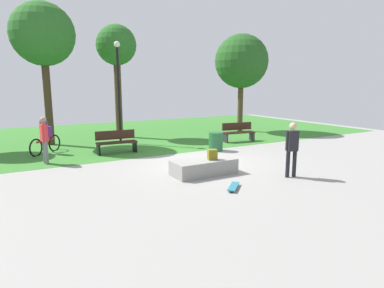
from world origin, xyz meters
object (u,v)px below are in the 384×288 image
lamp_post (118,83)px  cyclist_on_bicycle (45,138)px  tree_tall_oak (116,48)px  concrete_ledge (204,167)px  skateboard_by_ledge (234,186)px  park_bench_near_lamppost (116,141)px  skateboard_spare (209,166)px  backpack_on_ledge (212,155)px  trash_bin (216,142)px  tree_young_birch (43,35)px  park_bench_by_oak (238,132)px  pedestrian_with_backpack (45,136)px  skater_performing_trick (292,146)px  tree_broad_elm (241,62)px

lamp_post → cyclist_on_bicycle: (-3.38, -0.89, -2.18)m
tree_tall_oak → concrete_ledge: bearing=-90.0°
concrete_ledge → skateboard_by_ledge: concrete_ledge is taller
park_bench_near_lamppost → skateboard_spare: bearing=-63.4°
park_bench_near_lamppost → tree_tall_oak: bearing=70.9°
skateboard_spare → lamp_post: bearing=99.9°
backpack_on_ledge → trash_bin: 3.68m
concrete_ledge → tree_young_birch: tree_young_birch is taller
lamp_post → tree_tall_oak: bearing=73.8°
backpack_on_ledge → trash_bin: bearing=69.7°
cyclist_on_bicycle → trash_bin: bearing=-25.0°
skateboard_spare → backpack_on_ledge: bearing=-114.8°
concrete_ledge → park_bench_near_lamppost: bearing=107.6°
concrete_ledge → park_bench_by_oak: 6.25m
backpack_on_ledge → cyclist_on_bicycle: 7.23m
pedestrian_with_backpack → tree_young_birch: bearing=81.2°
skateboard_by_ledge → pedestrian_with_backpack: 6.90m
skater_performing_trick → cyclist_on_bicycle: (-6.02, 7.39, -0.33)m
backpack_on_ledge → tree_tall_oak: size_ratio=0.06×
park_bench_by_oak → pedestrian_with_backpack: pedestrian_with_backpack is taller
skateboard_spare → tree_broad_elm: 9.99m
skateboard_spare → concrete_ledge: bearing=-134.7°
tree_young_birch → trash_bin: bearing=-40.3°
backpack_on_ledge → park_bench_by_oak: bearing=60.2°
backpack_on_ledge → skateboard_by_ledge: bearing=-86.6°
skater_performing_trick → pedestrian_with_backpack: 8.26m
skateboard_by_ledge → trash_bin: trash_bin is taller
tree_broad_elm → skateboard_spare: bearing=-134.1°
tree_tall_oak → trash_bin: 7.43m
tree_young_birch → backpack_on_ledge: bearing=-65.0°
skater_performing_trick → cyclist_on_bicycle: size_ratio=1.09×
skater_performing_trick → skateboard_by_ledge: skater_performing_trick is taller
pedestrian_with_backpack → skateboard_by_ledge: bearing=-54.1°
lamp_post → pedestrian_with_backpack: lamp_post is taller
pedestrian_with_backpack → park_bench_near_lamppost: bearing=11.8°
skateboard_by_ledge → concrete_ledge: bearing=87.1°
cyclist_on_bicycle → park_bench_by_oak: bearing=-10.5°
skateboard_by_ledge → tree_young_birch: size_ratio=0.11×
skateboard_by_ledge → trash_bin: size_ratio=0.93×
park_bench_near_lamppost → trash_bin: (3.78, -1.57, -0.10)m
backpack_on_ledge → tree_young_birch: bearing=130.2°
tree_tall_oak → park_bench_near_lamppost: bearing=-109.1°
lamp_post → trash_bin: (2.90, -3.82, -2.42)m
tree_broad_elm → lamp_post: (-7.45, -0.42, -1.23)m
skateboard_by_ledge → cyclist_on_bicycle: (-3.83, 7.46, 0.57)m
skateboard_by_ledge → park_bench_by_oak: bearing=51.6°
park_bench_near_lamppost → lamp_post: (0.88, 2.26, 2.33)m
concrete_ledge → tree_broad_elm: (6.92, 7.13, 3.81)m
tree_young_birch → tree_broad_elm: bearing=-3.9°
skater_performing_trick → tree_broad_elm: 10.41m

